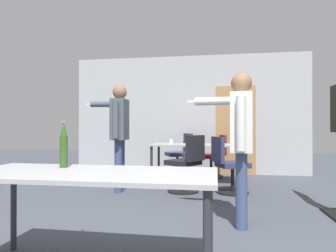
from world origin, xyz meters
The scene contains 11 objects.
back_wall centered at (0.03, 5.63, 1.38)m, with size 5.54×0.12×2.79m.
conference_table_near centered at (-0.24, 0.56, 0.69)m, with size 1.83×0.77×0.76m.
conference_table_far centered at (0.27, 4.36, 0.69)m, with size 1.74×0.83×0.76m.
person_left_plaid centered at (-0.97, 3.37, 1.10)m, with size 0.83×0.62×1.80m.
person_far_watching centered at (0.92, 1.84, 1.02)m, with size 0.75×0.65×1.68m.
office_chair_far_right centered at (-0.14, 5.18, 0.45)m, with size 0.67×0.64×0.95m.
office_chair_side_rolled centered at (0.17, 3.46, 0.45)m, with size 0.68×0.66×0.95m.
office_chair_far_left centered at (0.62, 5.10, 0.43)m, with size 0.60×0.54×0.92m.
office_chair_mid_tucked centered at (0.85, 3.51, 0.44)m, with size 0.65×0.61×0.93m.
beer_bottle centered at (-0.55, 0.74, 0.93)m, with size 0.06×0.06×0.37m.
drink_cup centered at (-0.21, 4.25, 0.81)m, with size 0.08×0.08×0.11m.
Camera 1 is at (0.67, -1.50, 1.07)m, focal length 32.00 mm.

